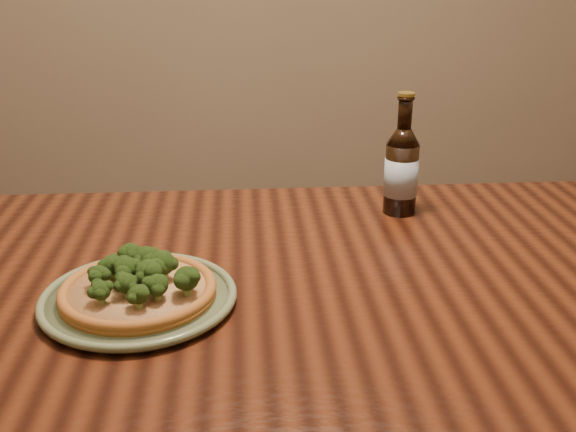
{
  "coord_description": "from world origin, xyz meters",
  "views": [
    {
      "loc": [
        -0.14,
        -0.92,
        1.27
      ],
      "look_at": [
        -0.05,
        0.2,
        0.82
      ],
      "focal_mm": 42.0,
      "sensor_mm": 36.0,
      "label": 1
    }
  ],
  "objects": [
    {
      "name": "plate",
      "position": [
        -0.3,
        0.02,
        0.76
      ],
      "size": [
        0.31,
        0.31,
        0.02
      ],
      "rotation": [
        0.0,
        0.0,
        -0.03
      ],
      "color": "#64724E",
      "rests_on": "table"
    },
    {
      "name": "beer_bottle",
      "position": [
        0.2,
        0.38,
        0.84
      ],
      "size": [
        0.07,
        0.07,
        0.25
      ],
      "rotation": [
        0.0,
        0.0,
        0.37
      ],
      "color": "black",
      "rests_on": "table"
    },
    {
      "name": "table",
      "position": [
        0.0,
        0.1,
        0.66
      ],
      "size": [
        1.6,
        0.9,
        0.75
      ],
      "color": "#401C0D",
      "rests_on": "ground"
    },
    {
      "name": "pizza",
      "position": [
        -0.3,
        0.02,
        0.78
      ],
      "size": [
        0.25,
        0.25,
        0.07
      ],
      "rotation": [
        0.0,
        0.0,
        0.1
      ],
      "color": "#A66225",
      "rests_on": "plate"
    }
  ]
}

